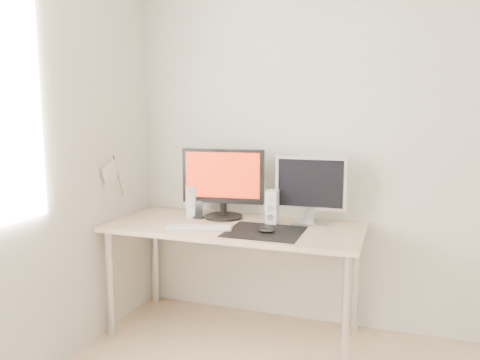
# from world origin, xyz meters

# --- Properties ---
(wall_back) EXTENTS (3.50, 0.00, 3.50)m
(wall_back) POSITION_xyz_m (0.00, 1.75, 1.25)
(wall_back) COLOR white
(wall_back) RESTS_ON ground
(mousepad) EXTENTS (0.45, 0.40, 0.00)m
(mousepad) POSITION_xyz_m (-0.70, 1.28, 0.73)
(mousepad) COLOR black
(mousepad) RESTS_ON desk
(mouse) EXTENTS (0.10, 0.06, 0.04)m
(mouse) POSITION_xyz_m (-0.68, 1.25, 0.75)
(mouse) COLOR black
(mouse) RESTS_ON mousepad
(desk) EXTENTS (1.60, 0.70, 0.73)m
(desk) POSITION_xyz_m (-0.93, 1.38, 0.65)
(desk) COLOR #D1B587
(desk) RESTS_ON ground
(main_monitor) EXTENTS (0.55, 0.29, 0.47)m
(main_monitor) POSITION_xyz_m (-1.06, 1.53, 0.98)
(main_monitor) COLOR black
(main_monitor) RESTS_ON desk
(second_monitor) EXTENTS (0.45, 0.17, 0.43)m
(second_monitor) POSITION_xyz_m (-0.48, 1.56, 0.97)
(second_monitor) COLOR #BDBDC0
(second_monitor) RESTS_ON desk
(speaker_left) EXTENTS (0.07, 0.08, 0.22)m
(speaker_left) POSITION_xyz_m (-1.28, 1.52, 0.84)
(speaker_left) COLOR silver
(speaker_left) RESTS_ON desk
(speaker_right) EXTENTS (0.07, 0.08, 0.22)m
(speaker_right) POSITION_xyz_m (-0.71, 1.49, 0.84)
(speaker_right) COLOR white
(speaker_right) RESTS_ON desk
(keyboard) EXTENTS (0.44, 0.22, 0.02)m
(keyboard) POSITION_xyz_m (-1.10, 1.21, 0.74)
(keyboard) COLOR #B7B7B9
(keyboard) RESTS_ON desk
(phone_dock) EXTENTS (0.07, 0.06, 0.12)m
(phone_dock) POSITION_xyz_m (-1.22, 1.48, 0.77)
(phone_dock) COLOR black
(phone_dock) RESTS_ON desk
(pennant) EXTENTS (0.01, 0.23, 0.29)m
(pennant) POSITION_xyz_m (-1.72, 1.24, 1.05)
(pennant) COLOR #A57F54
(pennant) RESTS_ON wall_left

